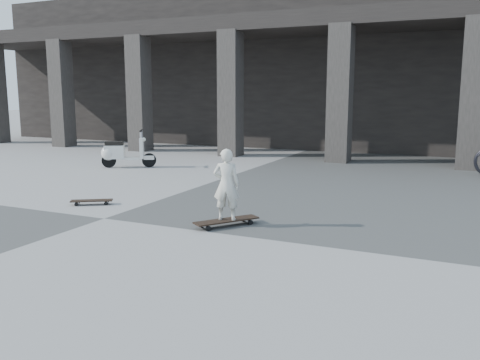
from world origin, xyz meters
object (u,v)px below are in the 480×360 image
at_px(longboard, 227,221).
at_px(child, 226,185).
at_px(skateboard_spare, 92,201).
at_px(scooter, 119,153).

xyz_separation_m(longboard, child, (0.00, 0.00, 0.57)).
relative_size(skateboard_spare, child, 0.67).
relative_size(skateboard_spare, scooter, 0.54).
distance_m(longboard, scooter, 7.02).
xyz_separation_m(longboard, skateboard_spare, (-2.94, 0.33, -0.01)).
distance_m(longboard, skateboard_spare, 2.96).
bearing_deg(scooter, longboard, -68.41).
bearing_deg(longboard, skateboard_spare, 119.43).
height_order(longboard, child, child).
height_order(longboard, scooter, scooter).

